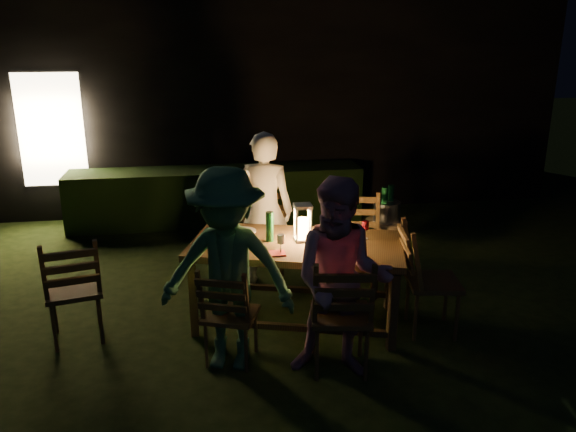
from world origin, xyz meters
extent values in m
plane|color=black|center=(0.00, 0.00, 0.00)|extent=(40.00, 40.00, 0.00)
cube|color=black|center=(0.00, 6.20, 1.60)|extent=(10.00, 4.00, 3.20)
cube|color=#FFE5B2|center=(-2.80, 4.21, 1.35)|extent=(0.90, 0.06, 1.60)
cube|color=black|center=(-0.50, 3.75, 0.40)|extent=(4.20, 0.70, 0.80)
cube|color=#4B3319|center=(0.11, 0.53, 0.77)|extent=(2.13, 1.49, 0.06)
cube|color=#4B3319|center=(-0.85, 0.41, 0.35)|extent=(0.07, 0.07, 0.71)
cube|color=#4B3319|center=(-0.61, 1.17, 0.35)|extent=(0.07, 0.07, 0.71)
cube|color=#4B3319|center=(0.84, -0.11, 0.35)|extent=(0.07, 0.07, 0.71)
cube|color=#4B3319|center=(1.07, 0.64, 0.35)|extent=(0.07, 0.07, 0.71)
cube|color=#4B3319|center=(-0.54, -0.06, 0.42)|extent=(0.52, 0.51, 0.04)
cube|color=#4B3319|center=(-0.60, -0.22, 0.68)|extent=(0.43, 0.27, 0.48)
cube|color=#4B3319|center=(0.32, -0.32, 0.48)|extent=(0.54, 0.52, 0.04)
cube|color=#4B3319|center=(0.29, -0.52, 0.78)|extent=(0.49, 0.23, 0.55)
cube|color=#4B3319|center=(-0.10, 1.38, 0.49)|extent=(0.55, 0.53, 0.04)
cube|color=#4B3319|center=(-0.06, 1.58, 0.79)|extent=(0.50, 0.24, 0.56)
cube|color=#4B3319|center=(0.86, 1.08, 0.48)|extent=(0.56, 0.54, 0.04)
cube|color=#4B3319|center=(0.90, 1.28, 0.79)|extent=(0.50, 0.26, 0.56)
cube|color=#4B3319|center=(1.31, 0.16, 0.48)|extent=(0.53, 0.54, 0.04)
cube|color=#4B3319|center=(1.10, 0.19, 0.78)|extent=(0.24, 0.49, 0.56)
cube|color=#4B3319|center=(-1.88, 0.52, 0.47)|extent=(0.55, 0.53, 0.04)
cube|color=#4B3319|center=(-1.84, 0.32, 0.77)|extent=(0.48, 0.25, 0.54)
imported|color=white|center=(-0.08, 1.44, 0.84)|extent=(0.71, 0.57, 1.69)
imported|color=#AE7791|center=(0.30, -0.39, 0.81)|extent=(0.94, 0.82, 1.62)
imported|color=#3A7548|center=(-0.56, -0.12, 0.84)|extent=(1.22, 0.91, 1.67)
cube|color=white|center=(0.17, 0.56, 0.82)|extent=(0.15, 0.15, 0.03)
cube|color=white|center=(0.17, 0.56, 1.14)|extent=(0.16, 0.16, 0.03)
cylinder|color=#FF9E3F|center=(0.17, 0.56, 0.93)|extent=(0.09, 0.09, 0.18)
cylinder|color=white|center=(-0.35, 0.90, 0.81)|extent=(0.25, 0.25, 0.01)
cylinder|color=white|center=(-0.48, 0.48, 0.81)|extent=(0.25, 0.25, 0.01)
cylinder|color=white|center=(0.61, 0.60, 0.81)|extent=(0.25, 0.25, 0.01)
cylinder|color=white|center=(0.48, 0.18, 0.81)|extent=(0.25, 0.25, 0.01)
cylinder|color=#0F471E|center=(-0.13, 0.60, 0.94)|extent=(0.07, 0.07, 0.28)
cube|color=red|center=(-0.13, 0.27, 0.81)|extent=(0.18, 0.14, 0.01)
cube|color=red|center=(0.55, 0.08, 0.81)|extent=(0.18, 0.14, 0.01)
cube|color=black|center=(-0.57, 0.42, 0.81)|extent=(0.14, 0.07, 0.01)
cylinder|color=brown|center=(1.31, 1.51, 0.62)|extent=(0.47, 0.47, 0.04)
cylinder|color=brown|center=(1.31, 1.51, 0.31)|extent=(0.05, 0.05, 0.62)
cylinder|color=#A5A8AD|center=(1.31, 1.51, 0.75)|extent=(0.30, 0.30, 0.22)
cylinder|color=#0F471E|center=(1.26, 1.47, 0.80)|extent=(0.07, 0.07, 0.32)
cylinder|color=#0F471E|center=(1.36, 1.55, 0.80)|extent=(0.07, 0.07, 0.32)
camera|label=1|loc=(-0.74, -4.24, 2.58)|focal=35.00mm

